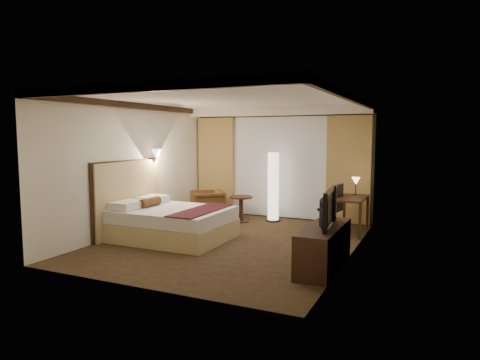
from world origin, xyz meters
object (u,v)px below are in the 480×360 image
at_px(desk, 352,215).
at_px(television, 323,206).
at_px(side_table, 241,209).
at_px(floor_lamp, 273,187).
at_px(bed, 173,223).
at_px(office_chair, 330,207).
at_px(armchair, 207,204).
at_px(dresser, 324,247).

height_order(desk, television, television).
height_order(side_table, floor_lamp, floor_lamp).
xyz_separation_m(bed, office_chair, (2.64, 1.97, 0.20)).
distance_m(bed, floor_lamp, 2.78).
bearing_deg(office_chair, armchair, -171.40).
distance_m(bed, television, 3.21).
relative_size(armchair, office_chair, 0.77).
height_order(armchair, floor_lamp, floor_lamp).
bearing_deg(armchair, office_chair, 52.51).
relative_size(floor_lamp, dresser, 0.99).
bearing_deg(dresser, side_table, 134.47).
height_order(dresser, television, television).
bearing_deg(dresser, television, 180.00).
relative_size(floor_lamp, desk, 1.49).
bearing_deg(television, side_table, 38.99).
bearing_deg(side_table, television, -45.86).
relative_size(desk, office_chair, 1.08).
xyz_separation_m(floor_lamp, office_chair, (1.47, -0.51, -0.31)).
relative_size(armchair, television, 0.72).
xyz_separation_m(floor_lamp, desk, (1.91, -0.46, -0.45)).
xyz_separation_m(floor_lamp, television, (1.93, -3.04, 0.14)).
distance_m(side_table, office_chair, 2.15).
xyz_separation_m(side_table, office_chair, (2.14, -0.14, 0.21)).
bearing_deg(side_table, office_chair, -3.75).
xyz_separation_m(bed, desk, (3.08, 2.02, 0.06)).
xyz_separation_m(armchair, dresser, (3.44, -2.51, -0.07)).
bearing_deg(desk, bed, -146.72).
distance_m(armchair, dresser, 4.26).
bearing_deg(armchair, desk, 53.31).
bearing_deg(desk, office_chair, -173.51).
height_order(floor_lamp, television, floor_lamp).
relative_size(bed, side_table, 3.54).
bearing_deg(bed, dresser, -10.25).
bearing_deg(armchair, bed, -28.63).
xyz_separation_m(bed, dresser, (3.13, -0.57, 0.01)).
relative_size(armchair, floor_lamp, 0.48).
distance_m(floor_lamp, office_chair, 1.59).
height_order(bed, desk, desk).
bearing_deg(television, office_chair, 5.13).
bearing_deg(dresser, desk, 91.11).
bearing_deg(television, desk, -4.71).
xyz_separation_m(bed, television, (3.10, -0.57, 0.65)).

